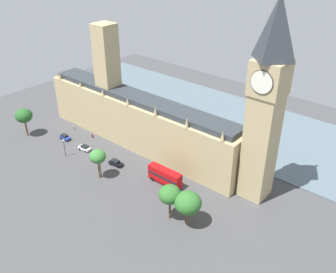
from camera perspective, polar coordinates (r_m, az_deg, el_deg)
name	(u,v)px	position (r m, az deg, el deg)	size (l,w,h in m)	color
ground_plane	(136,146)	(123.54, -4.90, -1.52)	(145.48, 145.48, 0.00)	#424244
river_thames	(199,111)	(147.29, 4.75, 3.93)	(43.98, 130.93, 0.25)	slate
parliament_building	(136,117)	(121.00, -4.88, 2.95)	(10.36, 75.48, 37.59)	tan
clock_tower	(266,102)	(91.50, 14.78, 5.15)	(7.94, 7.94, 52.64)	tan
car_blue_kerbside	(65,137)	(131.51, -15.45, -0.07)	(1.90, 4.22, 1.74)	navy
car_white_under_trees	(85,148)	(123.64, -12.62, -1.69)	(2.26, 4.40, 1.74)	silver
car_black_opposite_hall	(116,163)	(114.39, -7.97, -3.98)	(2.35, 4.65, 1.74)	black
double_decker_bus_leading	(165,176)	(104.67, -0.48, -6.03)	(2.77, 10.53, 4.75)	#B20C0F
pedestrian_by_river_gate	(92,136)	(130.42, -11.50, 0.10)	(0.67, 0.61, 1.61)	maroon
pedestrian_far_end	(73,128)	(137.32, -14.26, 1.33)	(0.63, 0.66, 1.57)	gray
pedestrian_trailing	(179,178)	(107.25, 1.67, -6.35)	(0.64, 0.60, 1.50)	maroon
plane_tree_midblock	(188,203)	(89.19, 3.06, -10.10)	(6.50, 6.50, 9.47)	brown
plane_tree_near_tower	(170,195)	(90.45, 0.28, -8.85)	(5.47, 5.47, 9.72)	brown
plane_tree_corner	(24,116)	(135.17, -21.15, 2.98)	(5.71, 5.71, 10.04)	brown
plane_tree_slot_10	(98,157)	(106.49, -10.68, -3.04)	(4.69, 4.69, 9.15)	brown
street_lamp_slot_11	(64,145)	(120.27, -15.58, -1.21)	(0.56, 0.56, 6.00)	black
street_lamp_slot_12	(100,162)	(108.09, -10.33, -3.91)	(0.56, 0.56, 6.98)	black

